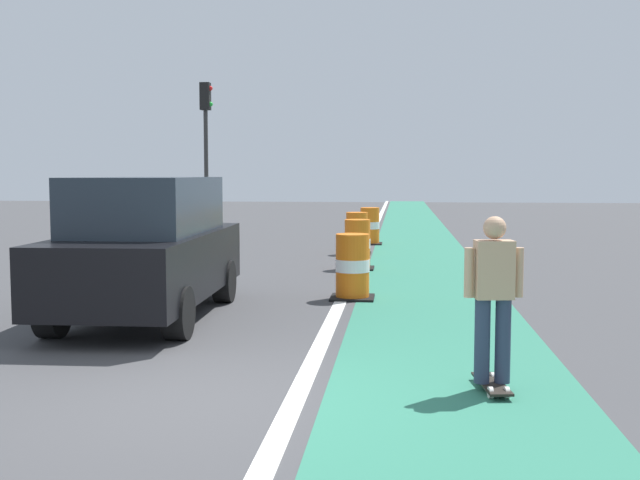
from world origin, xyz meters
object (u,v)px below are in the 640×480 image
at_px(traffic_barrel_far, 370,226).
at_px(traffic_light_corner, 206,131).
at_px(skateboarder_on_lane, 493,297).
at_px(traffic_barrel_back, 357,234).
at_px(parked_suv_nearest, 148,247).
at_px(pedestrian_crossing, 102,228).
at_px(traffic_barrel_mid, 357,245).
at_px(traffic_barrel_front, 352,267).

relative_size(traffic_barrel_far, traffic_light_corner, 0.21).
distance_m(skateboarder_on_lane, traffic_barrel_back, 12.70).
distance_m(skateboarder_on_lane, parked_suv_nearest, 5.61).
height_order(skateboarder_on_lane, traffic_light_corner, traffic_light_corner).
relative_size(traffic_barrel_far, pedestrian_crossing, 0.68).
distance_m(traffic_barrel_mid, pedestrian_crossing, 5.84).
height_order(traffic_barrel_far, pedestrian_crossing, pedestrian_crossing).
bearing_deg(pedestrian_crossing, traffic_barrel_front, -34.76).
distance_m(traffic_barrel_front, traffic_barrel_back, 7.21).
bearing_deg(traffic_barrel_mid, traffic_barrel_far, 89.61).
height_order(parked_suv_nearest, traffic_barrel_mid, parked_suv_nearest).
relative_size(traffic_barrel_mid, pedestrian_crossing, 0.68).
bearing_deg(traffic_light_corner, parked_suv_nearest, -79.03).
xyz_separation_m(parked_suv_nearest, pedestrian_crossing, (-3.13, 6.15, -0.17)).
height_order(skateboarder_on_lane, traffic_barrel_mid, skateboarder_on_lane).
xyz_separation_m(parked_suv_nearest, traffic_barrel_far, (2.74, 12.05, -0.50)).
distance_m(skateboarder_on_lane, traffic_barrel_far, 15.47).
bearing_deg(parked_suv_nearest, traffic_light_corner, 100.97).
distance_m(parked_suv_nearest, pedestrian_crossing, 6.91).
relative_size(skateboarder_on_lane, traffic_barrel_back, 1.55).
distance_m(traffic_barrel_front, traffic_barrel_far, 10.04).
distance_m(traffic_light_corner, pedestrian_crossing, 8.81).
bearing_deg(traffic_barrel_back, traffic_barrel_front, -87.40).
xyz_separation_m(traffic_barrel_mid, traffic_barrel_back, (-0.19, 3.16, 0.00)).
relative_size(traffic_barrel_front, traffic_barrel_back, 1.00).
relative_size(parked_suv_nearest, traffic_barrel_mid, 4.26).
xyz_separation_m(traffic_barrel_front, traffic_light_corner, (-5.66, 12.54, 2.97)).
relative_size(parked_suv_nearest, traffic_light_corner, 0.91).
bearing_deg(pedestrian_crossing, traffic_barrel_far, 45.09).
relative_size(traffic_barrel_mid, traffic_barrel_far, 1.00).
bearing_deg(traffic_barrel_back, skateboarder_on_lane, -80.92).
height_order(skateboarder_on_lane, parked_suv_nearest, parked_suv_nearest).
bearing_deg(pedestrian_crossing, skateboarder_on_lane, -51.08).
relative_size(skateboarder_on_lane, traffic_barrel_front, 1.55).
relative_size(skateboarder_on_lane, pedestrian_crossing, 1.05).
relative_size(parked_suv_nearest, traffic_barrel_front, 4.26).
bearing_deg(traffic_barrel_front, traffic_barrel_back, 92.60).
relative_size(traffic_light_corner, pedestrian_crossing, 3.17).
height_order(traffic_barrel_front, traffic_barrel_back, same).
height_order(traffic_barrel_front, traffic_light_corner, traffic_light_corner).
bearing_deg(traffic_barrel_back, pedestrian_crossing, -151.53).
distance_m(skateboarder_on_lane, traffic_barrel_front, 5.60).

